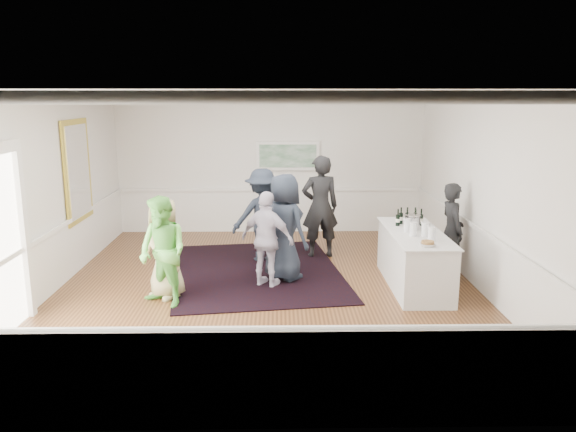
{
  "coord_description": "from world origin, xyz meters",
  "views": [
    {
      "loc": [
        0.18,
        -8.85,
        3.16
      ],
      "look_at": [
        0.34,
        0.2,
        1.19
      ],
      "focal_mm": 35.0,
      "sensor_mm": 36.0,
      "label": 1
    }
  ],
  "objects_px": {
    "guest_lilac": "(267,239)",
    "guest_dark_a": "(262,215)",
    "bartender": "(452,230)",
    "guest_navy": "(284,227)",
    "nut_bowl": "(428,244)",
    "serving_table": "(414,259)",
    "guest_dark_b": "(320,207)",
    "ice_bucket": "(413,223)",
    "guest_tan": "(164,248)",
    "guest_green": "(163,252)"
  },
  "relations": [
    {
      "from": "ice_bucket",
      "to": "guest_lilac",
      "type": "bearing_deg",
      "value": -176.57
    },
    {
      "from": "guest_green",
      "to": "guest_lilac",
      "type": "bearing_deg",
      "value": 66.83
    },
    {
      "from": "serving_table",
      "to": "guest_lilac",
      "type": "bearing_deg",
      "value": 179.14
    },
    {
      "from": "guest_dark_a",
      "to": "nut_bowl",
      "type": "xyz_separation_m",
      "value": [
        2.53,
        -2.4,
        0.07
      ]
    },
    {
      "from": "bartender",
      "to": "nut_bowl",
      "type": "relative_size",
      "value": 7.17
    },
    {
      "from": "guest_dark_b",
      "to": "guest_navy",
      "type": "relative_size",
      "value": 1.09
    },
    {
      "from": "guest_lilac",
      "to": "guest_dark_a",
      "type": "distance_m",
      "value": 1.48
    },
    {
      "from": "guest_tan",
      "to": "guest_lilac",
      "type": "bearing_deg",
      "value": 51.64
    },
    {
      "from": "guest_navy",
      "to": "serving_table",
      "type": "bearing_deg",
      "value": -145.28
    },
    {
      "from": "bartender",
      "to": "ice_bucket",
      "type": "distance_m",
      "value": 0.85
    },
    {
      "from": "guest_navy",
      "to": "guest_dark_a",
      "type": "bearing_deg",
      "value": -24.85
    },
    {
      "from": "guest_lilac",
      "to": "nut_bowl",
      "type": "distance_m",
      "value": 2.59
    },
    {
      "from": "bartender",
      "to": "guest_green",
      "type": "bearing_deg",
      "value": 99.62
    },
    {
      "from": "serving_table",
      "to": "guest_lilac",
      "type": "height_order",
      "value": "guest_lilac"
    },
    {
      "from": "guest_tan",
      "to": "guest_lilac",
      "type": "height_order",
      "value": "guest_lilac"
    },
    {
      "from": "bartender",
      "to": "guest_green",
      "type": "relative_size",
      "value": 0.99
    },
    {
      "from": "ice_bucket",
      "to": "nut_bowl",
      "type": "distance_m",
      "value": 1.07
    },
    {
      "from": "guest_dark_b",
      "to": "ice_bucket",
      "type": "height_order",
      "value": "guest_dark_b"
    },
    {
      "from": "guest_green",
      "to": "nut_bowl",
      "type": "bearing_deg",
      "value": 36.98
    },
    {
      "from": "bartender",
      "to": "guest_lilac",
      "type": "xyz_separation_m",
      "value": [
        -3.21,
        -0.45,
        -0.03
      ]
    },
    {
      "from": "guest_tan",
      "to": "guest_green",
      "type": "distance_m",
      "value": 0.38
    },
    {
      "from": "bartender",
      "to": "nut_bowl",
      "type": "bearing_deg",
      "value": 144.29
    },
    {
      "from": "nut_bowl",
      "to": "serving_table",
      "type": "bearing_deg",
      "value": 87.86
    },
    {
      "from": "bartender",
      "to": "nut_bowl",
      "type": "xyz_separation_m",
      "value": [
        -0.79,
        -1.37,
        0.13
      ]
    },
    {
      "from": "guest_dark_b",
      "to": "guest_green",
      "type": "bearing_deg",
      "value": 36.96
    },
    {
      "from": "serving_table",
      "to": "nut_bowl",
      "type": "distance_m",
      "value": 1.02
    },
    {
      "from": "bartender",
      "to": "guest_navy",
      "type": "distance_m",
      "value": 2.92
    },
    {
      "from": "serving_table",
      "to": "bartender",
      "type": "relative_size",
      "value": 1.38
    },
    {
      "from": "guest_dark_a",
      "to": "ice_bucket",
      "type": "relative_size",
      "value": 6.9
    },
    {
      "from": "guest_dark_b",
      "to": "ice_bucket",
      "type": "relative_size",
      "value": 7.73
    },
    {
      "from": "bartender",
      "to": "guest_dark_b",
      "type": "bearing_deg",
      "value": 53.62
    },
    {
      "from": "serving_table",
      "to": "bartender",
      "type": "xyz_separation_m",
      "value": [
        0.76,
        0.48,
        0.37
      ]
    },
    {
      "from": "guest_dark_a",
      "to": "guest_navy",
      "type": "height_order",
      "value": "guest_navy"
    },
    {
      "from": "guest_tan",
      "to": "ice_bucket",
      "type": "distance_m",
      "value": 4.1
    },
    {
      "from": "serving_table",
      "to": "guest_navy",
      "type": "xyz_separation_m",
      "value": [
        -2.16,
        0.4,
        0.45
      ]
    },
    {
      "from": "guest_dark_b",
      "to": "guest_tan",
      "type": "bearing_deg",
      "value": 31.91
    },
    {
      "from": "nut_bowl",
      "to": "guest_dark_a",
      "type": "bearing_deg",
      "value": 136.59
    },
    {
      "from": "guest_green",
      "to": "guest_dark_a",
      "type": "height_order",
      "value": "guest_dark_a"
    },
    {
      "from": "bartender",
      "to": "ice_bucket",
      "type": "xyz_separation_m",
      "value": [
        -0.77,
        -0.3,
        0.21
      ]
    },
    {
      "from": "bartender",
      "to": "guest_tan",
      "type": "distance_m",
      "value": 4.9
    },
    {
      "from": "bartender",
      "to": "guest_navy",
      "type": "height_order",
      "value": "guest_navy"
    },
    {
      "from": "serving_table",
      "to": "nut_bowl",
      "type": "height_order",
      "value": "nut_bowl"
    },
    {
      "from": "guest_tan",
      "to": "guest_dark_a",
      "type": "xyz_separation_m",
      "value": [
        1.48,
        1.95,
        0.09
      ]
    },
    {
      "from": "guest_navy",
      "to": "nut_bowl",
      "type": "distance_m",
      "value": 2.49
    },
    {
      "from": "guest_navy",
      "to": "nut_bowl",
      "type": "relative_size",
      "value": 7.93
    },
    {
      "from": "guest_tan",
      "to": "guest_lilac",
      "type": "distance_m",
      "value": 1.67
    },
    {
      "from": "guest_dark_b",
      "to": "nut_bowl",
      "type": "xyz_separation_m",
      "value": [
        1.41,
        -2.68,
        -0.03
      ]
    },
    {
      "from": "bartender",
      "to": "guest_dark_b",
      "type": "relative_size",
      "value": 0.83
    },
    {
      "from": "guest_tan",
      "to": "nut_bowl",
      "type": "distance_m",
      "value": 4.05
    },
    {
      "from": "bartender",
      "to": "guest_dark_a",
      "type": "xyz_separation_m",
      "value": [
        -3.33,
        1.03,
        0.06
      ]
    }
  ]
}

